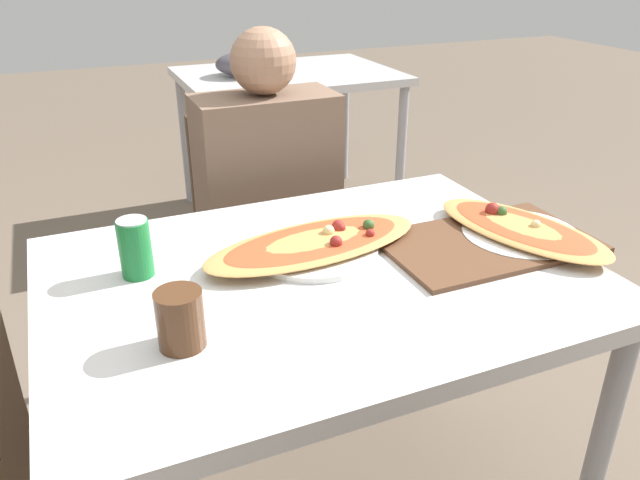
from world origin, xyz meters
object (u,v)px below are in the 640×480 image
object	(u,v)px
person_seated	(270,195)
drink_glass	(180,319)
dining_table	(320,305)
pizza_second	(521,230)
chair_far_seated	(260,234)
soda_can	(135,248)
pizza_main	(315,244)

from	to	relation	value
person_seated	drink_glass	xyz separation A→B (m)	(-0.42, -0.78, 0.13)
dining_table	pizza_second	bearing A→B (deg)	-3.83
chair_far_seated	soda_can	world-z (taller)	chair_far_seated
chair_far_seated	pizza_main	distance (m)	0.72
dining_table	person_seated	world-z (taller)	person_seated
chair_far_seated	person_seated	distance (m)	0.22
pizza_second	pizza_main	bearing A→B (deg)	165.74
dining_table	soda_can	size ratio (longest dim) A/B	9.04
chair_far_seated	drink_glass	xyz separation A→B (m)	(-0.42, -0.89, 0.31)
pizza_main	drink_glass	world-z (taller)	drink_glass
person_seated	soda_can	distance (m)	0.69
dining_table	chair_far_seated	bearing A→B (deg)	82.09
pizza_second	drink_glass	bearing A→B (deg)	-172.02
soda_can	dining_table	bearing A→B (deg)	-21.16
person_seated	drink_glass	world-z (taller)	person_seated
chair_far_seated	person_seated	size ratio (longest dim) A/B	0.76
person_seated	soda_can	size ratio (longest dim) A/B	9.50
soda_can	drink_glass	bearing A→B (deg)	-83.58
chair_far_seated	pizza_second	bearing A→B (deg)	116.76
drink_glass	dining_table	bearing A→B (deg)	24.74
drink_glass	pizza_second	size ratio (longest dim) A/B	0.22
drink_glass	pizza_second	distance (m)	0.82
soda_can	person_seated	bearing A→B (deg)	47.33
dining_table	pizza_main	distance (m)	0.14
pizza_main	pizza_second	xyz separation A→B (m)	(0.47, -0.12, -0.00)
person_seated	pizza_second	size ratio (longest dim) A/B	2.48
dining_table	pizza_second	world-z (taller)	pizza_second
dining_table	person_seated	xyz separation A→B (m)	(0.10, 0.63, 0.01)
pizza_main	drink_glass	xyz separation A→B (m)	(-0.34, -0.23, 0.03)
soda_can	pizza_second	bearing A→B (deg)	-11.31
person_seated	chair_far_seated	bearing A→B (deg)	-90.00
dining_table	soda_can	bearing A→B (deg)	158.84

